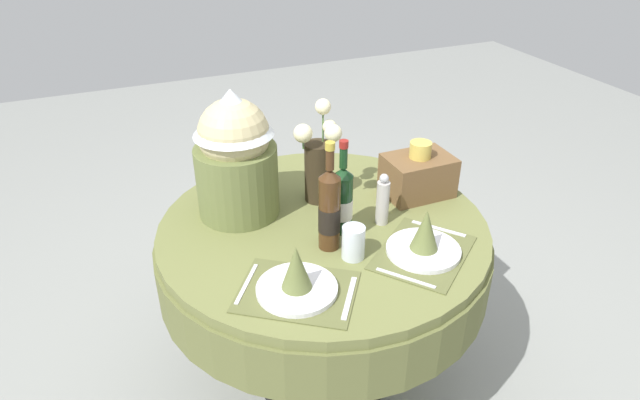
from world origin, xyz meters
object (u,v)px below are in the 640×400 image
woven_basket_side_right (418,174)px  gift_tub_back_left (235,150)px  place_setting_left (297,279)px  dining_table (323,256)px  flower_vase (319,160)px  tumbler_mid (353,242)px  wine_bottle_left (343,199)px  pepper_mill (383,201)px  place_setting_right (424,241)px  wine_bottle_rear (329,209)px

woven_basket_side_right → gift_tub_back_left: bearing=168.3°
place_setting_left → woven_basket_side_right: (0.63, 0.37, 0.04)m
dining_table → woven_basket_side_right: bearing=7.8°
place_setting_left → gift_tub_back_left: 0.54m
place_setting_left → flower_vase: 0.55m
dining_table → tumbler_mid: 0.29m
wine_bottle_left → pepper_mill: 0.15m
flower_vase → woven_basket_side_right: (0.36, -0.10, -0.08)m
dining_table → pepper_mill: (0.19, -0.07, 0.23)m
dining_table → flower_vase: size_ratio=3.03×
place_setting_right → tumbler_mid: size_ratio=3.86×
pepper_mill → gift_tub_back_left: size_ratio=0.41×
gift_tub_back_left → woven_basket_side_right: gift_tub_back_left is taller
wine_bottle_left → tumbler_mid: wine_bottle_left is taller
place_setting_left → wine_bottle_rear: 0.27m
place_setting_left → pepper_mill: bearing=30.1°
gift_tub_back_left → place_setting_right: bearing=-45.6°
wine_bottle_left → woven_basket_side_right: (0.37, 0.12, -0.04)m
gift_tub_back_left → dining_table: bearing=-38.2°
tumbler_mid → place_setting_left: bearing=-157.7°
dining_table → wine_bottle_rear: wine_bottle_rear is taller
wine_bottle_left → flower_vase: bearing=88.0°
tumbler_mid → flower_vase: bearing=83.8°
wine_bottle_rear → gift_tub_back_left: (-0.21, 0.33, 0.10)m
wine_bottle_rear → tumbler_mid: bearing=-61.1°
pepper_mill → woven_basket_side_right: 0.26m
woven_basket_side_right → dining_table: bearing=-172.2°
tumbler_mid → place_setting_right: bearing=-18.2°
place_setting_left → tumbler_mid: bearing=22.3°
wine_bottle_rear → wine_bottle_left: bearing=41.6°
place_setting_right → wine_bottle_rear: (-0.26, 0.15, 0.10)m
woven_basket_side_right → tumbler_mid: bearing=-145.9°
dining_table → pepper_mill: 0.31m
pepper_mill → gift_tub_back_left: 0.53m
wine_bottle_left → woven_basket_side_right: 0.39m
dining_table → woven_basket_side_right: woven_basket_side_right is taller
place_setting_right → wine_bottle_left: wine_bottle_left is taller
wine_bottle_left → wine_bottle_rear: (-0.08, -0.07, 0.02)m
dining_table → wine_bottle_rear: 0.31m
flower_vase → wine_bottle_left: size_ratio=1.15×
place_setting_left → wine_bottle_rear: bearing=44.3°
flower_vase → pepper_mill: flower_vase is taller
dining_table → gift_tub_back_left: bearing=141.8°
woven_basket_side_right → pepper_mill: bearing=-149.6°
place_setting_right → gift_tub_back_left: bearing=134.4°
place_setting_left → tumbler_mid: place_setting_left is taller
wine_bottle_left → woven_basket_side_right: bearing=17.9°
dining_table → place_setting_right: bearing=-51.9°
place_setting_right → tumbler_mid: 0.23m
tumbler_mid → pepper_mill: (0.18, 0.14, 0.03)m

